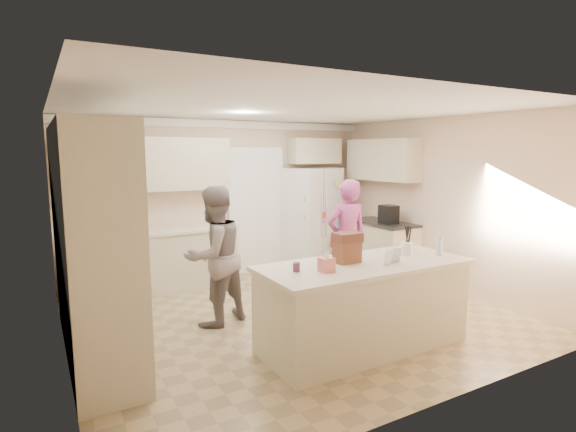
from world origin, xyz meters
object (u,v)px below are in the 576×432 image
tissue_box (326,265)px  teen_boy (214,256)px  utensil_crock (407,248)px  island_base (363,307)px  refrigerator (312,218)px  coffee_maker (389,214)px  teen_girl (347,240)px  dollhouse_body (347,252)px

tissue_box → teen_boy: (-0.60, 1.51, -0.15)m
utensil_crock → teen_boy: bearing=142.9°
tissue_box → island_base: bearing=10.3°
island_base → teen_boy: teen_boy is taller
refrigerator → tissue_box: (-1.89, -3.22, 0.10)m
coffee_maker → utensil_crock: size_ratio=2.00×
island_base → teen_boy: 1.86m
island_base → tissue_box: size_ratio=15.71×
refrigerator → utensil_crock: refrigerator is taller
refrigerator → teen_boy: (-2.49, -1.71, -0.06)m
coffee_maker → utensil_crock: 2.32m
coffee_maker → teen_girl: 1.36m
coffee_maker → utensil_crock: bearing=-127.1°
teen_girl → tissue_box: bearing=54.4°
coffee_maker → tissue_box: 3.28m
teen_boy → utensil_crock: bearing=122.6°
coffee_maker → teen_girl: (-1.24, -0.52, -0.21)m
tissue_box → teen_girl: bearing=47.4°
refrigerator → teen_boy: bearing=-160.3°
dollhouse_body → utensil_crock: bearing=-3.6°
teen_girl → utensil_crock: bearing=90.1°
island_base → teen_girl: size_ratio=1.29×
coffee_maker → tissue_box: size_ratio=2.14×
coffee_maker → teen_boy: size_ratio=0.18×
refrigerator → coffee_maker: bearing=-74.8°
island_base → teen_boy: (-1.15, 1.41, 0.40)m
dollhouse_body → teen_boy: size_ratio=0.15×
island_base → refrigerator: bearing=66.7°
refrigerator → utensil_crock: bearing=-117.6°
refrigerator → teen_girl: bearing=-121.9°
teen_boy → refrigerator: bearing=-165.8°
teen_girl → dollhouse_body: bearing=60.1°
refrigerator → dollhouse_body: 3.37m
utensil_crock → teen_girl: size_ratio=0.09×
utensil_crock → teen_girl: teen_girl is taller
coffee_maker → island_base: bearing=-137.2°
tissue_box → dollhouse_body: dollhouse_body is taller
utensil_crock → teen_boy: (-1.80, 1.36, -0.16)m
dollhouse_body → teen_girl: teen_girl is taller
island_base → utensil_crock: (0.65, 0.05, 0.56)m
coffee_maker → island_base: 2.87m
refrigerator → teen_girl: (-0.53, -1.74, -0.04)m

